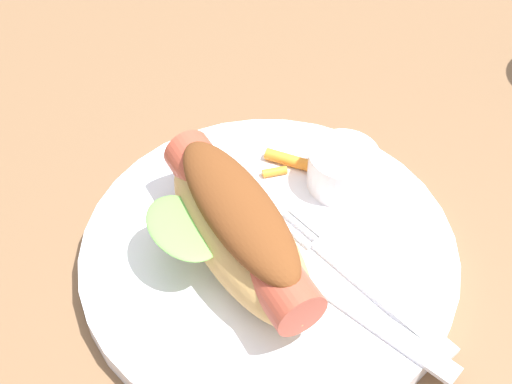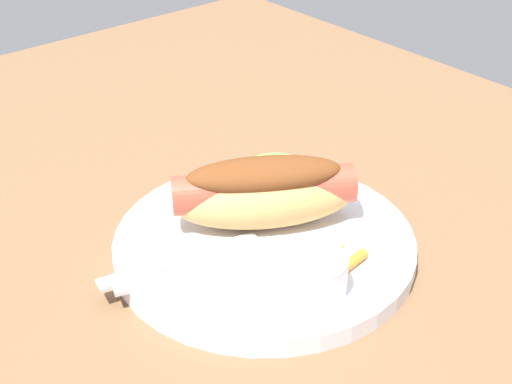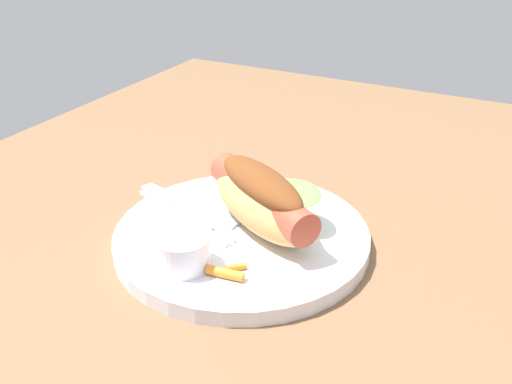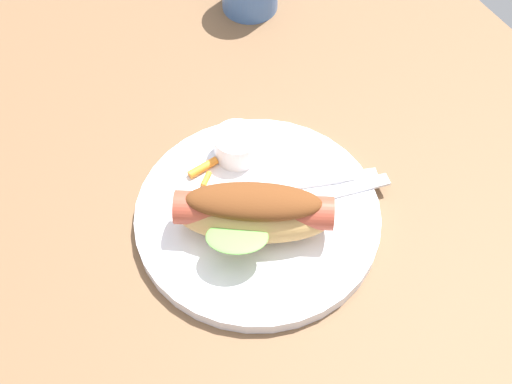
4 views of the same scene
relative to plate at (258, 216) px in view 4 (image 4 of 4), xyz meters
The scene contains 7 objects.
ground_plane 2.80cm from the plate, 36.82° to the left, with size 120.00×90.00×1.80cm, color brown.
plate is the anchor object (origin of this frame).
hot_dog 4.49cm from the plate, 147.28° to the left, with size 13.04×16.24×6.28cm.
sauce_ramekin 8.33cm from the plate, 12.59° to the right, with size 5.00×5.00×3.08cm, color white.
fork 6.99cm from the plate, 86.04° to the right, with size 6.07×14.41×0.40cm.
knife 7.74cm from the plate, 102.34° to the right, with size 13.79×1.40×0.36cm, color silver.
carrot_garnish 7.88cm from the plate, 19.49° to the left, with size 2.96×3.57×0.89cm.
Camera 4 is at (-35.30, 17.27, 59.68)cm, focal length 47.14 mm.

